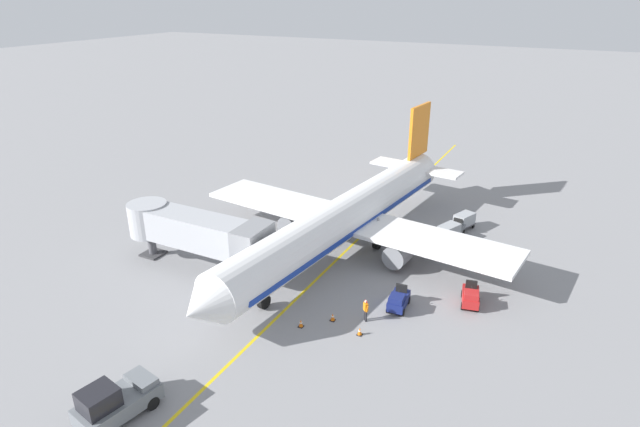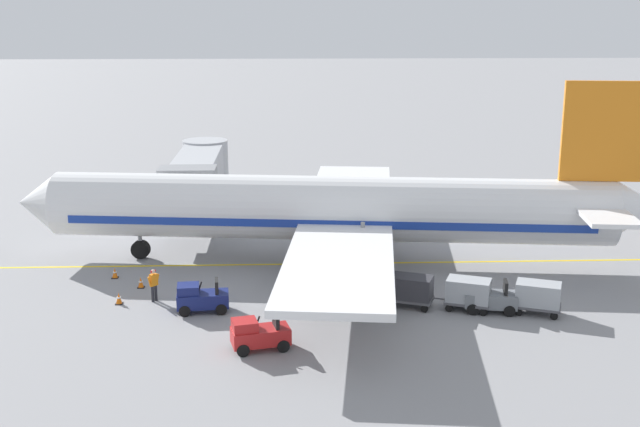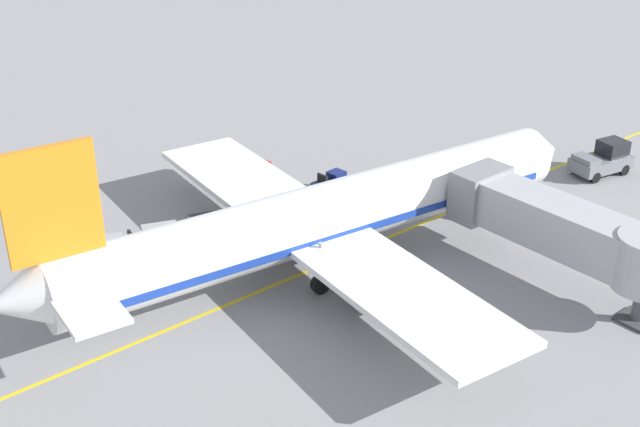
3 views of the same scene
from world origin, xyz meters
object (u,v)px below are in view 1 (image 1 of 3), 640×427
Objects in this scene: parked_airliner at (346,217)px; safety_cone_wing_tip at (333,317)px; baggage_tug_trailing at (398,300)px; baggage_cart_front at (435,241)px; baggage_tug_spare at (454,230)px; ground_crew_wing_walker at (366,309)px; jet_bridge at (195,231)px; baggage_cart_second_in_train at (449,231)px; safety_cone_nose_left at (360,331)px; pushback_tractor at (115,401)px; baggage_cart_third_in_train at (464,220)px; baggage_tug_lead at (471,296)px; safety_cone_nose_right at (301,323)px.

safety_cone_wing_tip is at bearing 110.30° from parked_airliner.
baggage_cart_front is at bearing -88.48° from baggage_tug_trailing.
safety_cone_wing_tip is (4.14, 17.61, -0.42)m from baggage_tug_spare.
ground_crew_wing_walker is (2.08, 16.56, 0.24)m from baggage_tug_spare.
parked_airliner reaches higher than baggage_tug_trailing.
baggage_cart_front is (-16.77, -12.19, -2.51)m from jet_bridge.
baggage_tug_spare is 1.01m from baggage_cart_second_in_train.
baggage_tug_spare is at bearing -95.50° from safety_cone_nose_left.
baggage_tug_spare reaches higher than safety_cone_nose_left.
safety_cone_wing_tip is (-3.88, 10.49, -2.90)m from parked_airliner.
baggage_cart_front is at bearing -93.73° from safety_cone_nose_left.
baggage_cart_front is (-9.78, -27.58, -0.15)m from pushback_tractor.
pushback_tractor is at bearing 59.76° from baggage_tug_trailing.
baggage_tug_spare is at bearing -97.15° from ground_crew_wing_walker.
baggage_cart_third_in_train is (-17.99, -18.20, -2.51)m from jet_bridge.
ground_crew_wing_walker is (-5.94, 9.43, -2.23)m from parked_airliner.
baggage_tug_trailing reaches higher than baggage_cart_third_in_train.
ground_crew_wing_walker is (6.12, 5.49, 0.24)m from baggage_tug_lead.
ground_crew_wing_walker reaches higher than safety_cone_wing_tip.
baggage_cart_second_in_train is (-17.34, -14.95, -2.51)m from jet_bridge.
safety_cone_nose_left is at bearing 100.39° from ground_crew_wing_walker.
baggage_tug_lead is 13.86m from baggage_cart_third_in_train.
jet_bridge is 4.58× the size of baggage_cart_front.
parked_airliner is 14.37× the size of baggage_tug_trailing.
jet_bridge is 22.33m from baggage_tug_lead.
jet_bridge is (9.56, 8.78, 0.27)m from parked_airliner.
safety_cone_nose_left is 1.00× the size of safety_cone_wing_tip.
baggage_cart_third_in_train is 1.75× the size of ground_crew_wing_walker.
parked_airliner is at bearing 41.64° from baggage_tug_spare.
safety_cone_nose_left is 1.00× the size of safety_cone_nose_right.
baggage_cart_front is 2.81m from baggage_cart_second_in_train.
safety_cone_wing_tip is at bearing 27.02° from ground_crew_wing_walker.
ground_crew_wing_walker is at bearing 82.85° from baggage_tug_spare.
pushback_tractor is 15.14m from safety_cone_wing_tip.
pushback_tractor is 1.75× the size of baggage_tug_lead.
baggage_cart_second_in_train reaches higher than safety_cone_wing_tip.
jet_bridge is 23.87m from baggage_tug_spare.
parked_airliner is 10.18m from baggage_cart_second_in_train.
parked_airliner reaches higher than baggage_tug_lead.
safety_cone_nose_left is at bearing 73.92° from baggage_tug_trailing.
baggage_cart_second_in_train is 5.00× the size of safety_cone_wing_tip.
jet_bridge is 22.92× the size of safety_cone_wing_tip.
baggage_tug_trailing is at bearing -120.24° from pushback_tractor.
baggage_cart_third_in_train is at bearing -134.67° from jet_bridge.
baggage_tug_lead is 0.92× the size of baggage_cart_front.
ground_crew_wing_walker is at bearing -143.25° from safety_cone_nose_right.
baggage_tug_spare is (-10.59, -31.29, -0.39)m from pushback_tractor.
baggage_tug_spare is 20.17m from safety_cone_nose_right.
baggage_cart_front is (0.27, -10.33, 0.24)m from baggage_tug_trailing.
safety_cone_wing_tip is at bearing 44.80° from baggage_tug_trailing.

